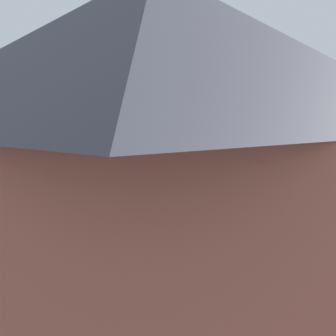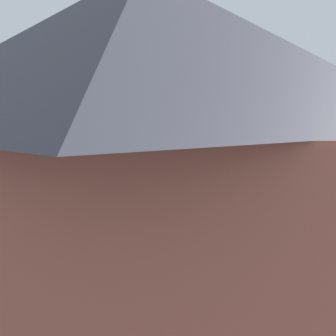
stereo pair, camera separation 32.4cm
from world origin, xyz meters
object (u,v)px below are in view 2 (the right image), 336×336
(car_silver_kerb, at_px, (3,239))
(car_black_far, at_px, (50,204))
(car_red_corner, at_px, (288,210))
(car_white_side, at_px, (156,178))
(lamp_post, at_px, (239,165))
(tree, at_px, (253,151))
(building_terrace_right, at_px, (145,210))
(car_blue_kerb, at_px, (99,232))
(pedestrian, at_px, (299,228))
(clock_tower, at_px, (168,70))
(building_shop_left, at_px, (245,131))

(car_silver_kerb, distance_m, car_black_far, 7.72)
(car_red_corner, bearing_deg, car_white_side, 2.62)
(car_black_far, xyz_separation_m, lamp_post, (-6.87, -12.65, 2.83))
(tree, relative_size, building_terrace_right, 0.57)
(car_blue_kerb, distance_m, pedestrian, 11.31)
(tree, bearing_deg, car_black_far, 80.28)
(car_silver_kerb, distance_m, building_terrace_right, 14.06)
(clock_tower, bearing_deg, car_red_corner, -140.24)
(car_blue_kerb, distance_m, building_terrace_right, 12.95)
(clock_tower, distance_m, lamp_post, 9.03)
(car_black_far, height_order, building_terrace_right, building_terrace_right)
(pedestrian, xyz_separation_m, tree, (11.18, -7.72, 3.17))
(car_black_far, xyz_separation_m, building_shop_left, (4.93, -24.78, 4.99))
(car_blue_kerb, relative_size, car_silver_kerb, 0.96)
(car_blue_kerb, height_order, pedestrian, pedestrian)
(car_silver_kerb, relative_size, building_shop_left, 0.34)
(car_white_side, distance_m, lamp_post, 13.64)
(car_silver_kerb, xyz_separation_m, lamp_post, (-0.28, -16.67, 2.83))
(car_blue_kerb, bearing_deg, car_white_side, -39.94)
(car_blue_kerb, relative_size, car_black_far, 0.93)
(clock_tower, height_order, pedestrian, clock_tower)
(tree, xyz_separation_m, building_terrace_right, (-16.83, 20.65, 0.89))
(building_terrace_right, bearing_deg, lamp_post, -49.58)
(car_blue_kerb, xyz_separation_m, tree, (5.10, -17.25, 3.42))
(car_white_side, distance_m, tree, 11.30)
(car_red_corner, distance_m, pedestrian, 5.01)
(pedestrian, bearing_deg, car_red_corner, -44.75)
(car_red_corner, xyz_separation_m, tree, (7.63, -4.19, 3.42))
(building_shop_left, bearing_deg, clock_tower, 117.71)
(clock_tower, relative_size, lamp_post, 3.41)
(car_blue_kerb, distance_m, car_silver_kerb, 5.02)
(car_black_far, height_order, lamp_post, lamp_post)
(car_white_side, bearing_deg, clock_tower, 154.49)
(building_terrace_right, bearing_deg, clock_tower, -33.78)
(car_blue_kerb, height_order, building_terrace_right, building_terrace_right)
(car_black_far, bearing_deg, tree, -99.72)
(lamp_post, bearing_deg, car_black_far, 61.49)
(car_white_side, distance_m, building_shop_left, 12.89)
(tree, xyz_separation_m, building_shop_left, (8.01, -6.80, 1.58))
(lamp_post, bearing_deg, pedestrian, 162.15)
(car_red_corner, bearing_deg, tree, -28.80)
(car_black_far, bearing_deg, clock_tower, -115.46)
(car_white_side, relative_size, lamp_post, 0.82)
(building_terrace_right, xyz_separation_m, lamp_post, (13.04, -15.31, -1.48))
(car_red_corner, bearing_deg, building_shop_left, -35.11)
(building_shop_left, bearing_deg, car_silver_kerb, 111.80)
(building_terrace_right, bearing_deg, tree, -50.81)
(clock_tower, bearing_deg, car_silver_kerb, 102.79)
(clock_tower, relative_size, car_black_far, 4.15)
(car_black_far, distance_m, tree, 18.56)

